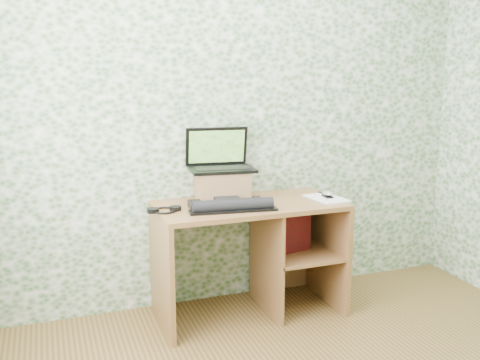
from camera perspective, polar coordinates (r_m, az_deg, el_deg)
name	(u,v)px	position (r m, az deg, el deg)	size (l,w,h in m)	color
wall_back	(233,114)	(3.65, -0.75, 7.02)	(3.50, 3.50, 0.00)	silver
desk	(259,240)	(3.58, 1.99, -6.46)	(1.20, 0.60, 0.75)	brown
riser	(222,186)	(3.52, -1.92, -0.59)	(0.33, 0.27, 0.20)	olive
laptop	(220,160)	(3.53, -2.17, 2.15)	(0.44, 0.33, 0.28)	black
keyboard	(229,204)	(3.31, -1.13, -2.63)	(0.55, 0.33, 0.08)	black
headphones	(164,210)	(3.28, -8.08, -3.18)	(0.21, 0.15, 0.03)	black
notepad	(326,199)	(3.59, 9.17, -1.98)	(0.20, 0.29, 0.01)	silver
mouse	(328,195)	(3.61, 9.32, -1.56)	(0.06, 0.10, 0.03)	#B7B7B9
pen	(325,194)	(3.68, 9.01, -1.48)	(0.01, 0.01, 0.14)	black
red_box	(291,228)	(3.62, 5.45, -5.10)	(0.27, 0.09, 0.33)	maroon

